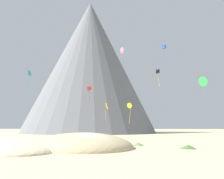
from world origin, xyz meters
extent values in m
plane|color=beige|center=(0.00, 0.00, 0.00)|extent=(400.00, 400.00, 0.00)
ellipsoid|color=beige|center=(-21.58, 21.25, 0.00)|extent=(30.07, 30.74, 1.64)
ellipsoid|color=beige|center=(-12.64, 1.70, 0.00)|extent=(25.57, 27.43, 3.10)
ellipsoid|color=#C6B284|center=(-1.70, 3.48, 0.00)|extent=(18.67, 20.95, 4.32)
cone|color=#668C4C|center=(6.48, 7.93, 0.25)|extent=(2.72, 2.72, 0.50)
cone|color=#477238|center=(13.18, 2.68, 0.28)|extent=(2.40, 2.40, 0.55)
cone|color=slate|center=(-13.29, 78.68, 30.40)|extent=(78.00, 78.00, 60.80)
cone|color=slate|center=(-18.77, 85.10, 13.93)|extent=(35.55, 35.55, 27.86)
cone|color=green|center=(23.44, 30.22, 14.05)|extent=(2.25, 2.45, 2.46)
cylinder|color=green|center=(23.34, 30.22, 12.02)|extent=(0.13, 0.27, 1.58)
cube|color=black|center=(13.22, 38.92, 18.33)|extent=(1.12, 1.05, 0.66)
cube|color=black|center=(13.22, 38.92, 18.89)|extent=(1.12, 1.05, 0.66)
cylinder|color=yellow|center=(13.41, 38.92, 16.23)|extent=(0.52, 0.08, 3.74)
cube|color=orange|center=(-0.24, 25.35, 7.65)|extent=(0.74, 1.29, 1.53)
cylinder|color=orange|center=(-0.52, 25.35, 5.61)|extent=(0.15, 0.12, 2.64)
cone|color=yellow|center=(5.04, 38.74, 8.83)|extent=(1.67, 1.38, 1.58)
cylinder|color=yellow|center=(5.05, 38.74, 5.84)|extent=(0.58, 0.41, 4.42)
cone|color=pink|center=(2.22, 56.61, 30.48)|extent=(1.58, 2.12, 2.23)
cylinder|color=pink|center=(2.14, 56.61, 28.02)|extent=(0.30, 0.38, 2.69)
cone|color=teal|center=(-24.64, 38.80, 18.69)|extent=(0.79, 1.83, 1.80)
cylinder|color=teal|center=(-24.85, 38.80, 15.81)|extent=(0.55, 0.36, 3.97)
cube|color=red|center=(-4.83, 27.83, 12.27)|extent=(1.02, 0.69, 1.06)
cylinder|color=#5138B2|center=(-4.81, 27.83, 10.30)|extent=(0.37, 0.33, 2.99)
cube|color=#8CD133|center=(-3.52, 59.64, 12.74)|extent=(0.78, 0.76, 1.58)
cylinder|color=#8CD133|center=(-3.40, 59.64, 10.62)|extent=(0.46, 0.09, 2.68)
cube|color=white|center=(-13.02, 58.56, 11.35)|extent=(1.45, 1.52, 0.80)
cube|color=white|center=(-13.02, 58.56, 12.07)|extent=(1.45, 1.52, 0.80)
cylinder|color=#8CD133|center=(-12.82, 58.56, 10.18)|extent=(0.30, 0.29, 1.82)
cube|color=blue|center=(16.47, 49.00, 28.88)|extent=(1.74, 1.71, 0.76)
cube|color=blue|center=(16.47, 49.00, 29.49)|extent=(1.74, 1.71, 0.76)
cylinder|color=blue|center=(16.46, 49.00, 26.94)|extent=(0.16, 0.14, 3.34)
camera|label=1|loc=(5.40, -33.83, 3.19)|focal=40.82mm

